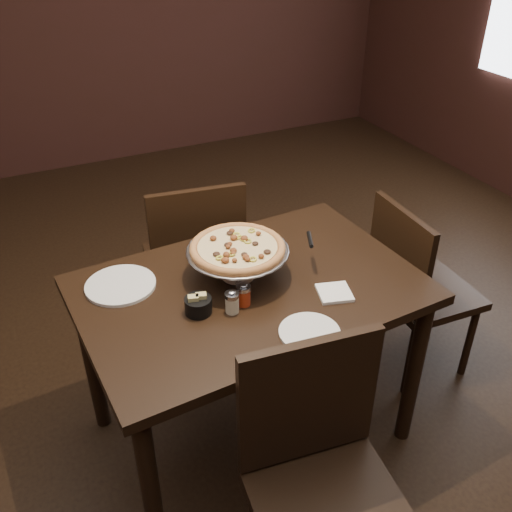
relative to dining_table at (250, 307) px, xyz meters
name	(u,v)px	position (x,y,z in m)	size (l,w,h in m)	color
room	(253,149)	(-0.03, -0.08, 0.70)	(6.04, 7.04, 2.84)	black
dining_table	(250,307)	(0.00, 0.00, 0.00)	(1.34, 0.94, 0.81)	black
pizza_stand	(237,248)	(-0.02, 0.07, 0.24)	(0.40, 0.40, 0.16)	#B3B4BA
parmesan_shaker	(232,302)	(-0.13, -0.12, 0.15)	(0.05, 0.05, 0.09)	beige
pepper_flake_shaker	(244,295)	(-0.07, -0.10, 0.15)	(0.05, 0.05, 0.09)	maroon
packet_caddy	(198,305)	(-0.24, -0.07, 0.14)	(0.10, 0.10, 0.08)	black
napkin_stack	(334,293)	(0.26, -0.19, 0.11)	(0.12, 0.12, 0.01)	white
plate_left	(121,285)	(-0.45, 0.21, 0.11)	(0.27, 0.27, 0.01)	white
plate_near	(310,332)	(0.06, -0.35, 0.11)	(0.21, 0.21, 0.01)	white
serving_spatula	(310,240)	(0.27, 0.01, 0.24)	(0.13, 0.13, 0.02)	#B3B4BA
chair_far	(195,259)	(0.01, 0.68, -0.17)	(0.52, 0.52, 0.98)	black
chair_near	(322,476)	(-0.08, -0.69, -0.16)	(0.51, 0.51, 0.99)	black
chair_side	(415,285)	(0.89, 0.04, -0.20)	(0.46, 0.46, 0.93)	black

